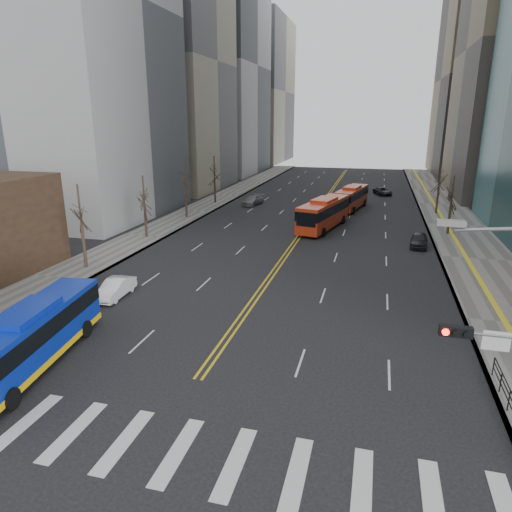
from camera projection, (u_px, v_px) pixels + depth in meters
ground at (151, 446)px, 18.22m from camera, size 220.00×220.00×0.00m
sidewalk_right at (455, 225)px, 55.51m from camera, size 7.00×130.00×0.15m
sidewalk_left at (195, 211)px, 63.88m from camera, size 5.00×130.00×0.15m
crosswalk at (151, 446)px, 18.22m from camera, size 26.70×4.00×0.01m
centerline at (321, 205)px, 69.09m from camera, size 0.55×100.00×0.01m
office_towers at (339, 46)px, 74.62m from camera, size 83.00×134.00×58.00m
pedestrian_railing at (509, 397)px, 20.01m from camera, size 0.06×6.06×1.02m
street_trees at (236, 191)px, 50.53m from camera, size 35.20×47.20×7.60m
blue_bus at (30, 337)px, 23.60m from camera, size 3.99×11.41×3.28m
red_bus_near at (324, 212)px, 53.58m from camera, size 5.09×11.73×3.62m
red_bus_far at (352, 196)px, 65.21m from camera, size 4.29×10.67×3.32m
car_white at (115, 288)px, 33.25m from camera, size 1.58×4.15×1.35m
car_dark_mid at (419, 240)px, 46.30m from camera, size 2.05×4.21×1.38m
car_silver at (253, 200)px, 68.81m from camera, size 2.89×5.16×1.41m
car_dark_far at (383, 191)px, 77.80m from camera, size 3.50×4.94×1.25m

